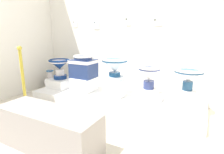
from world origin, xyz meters
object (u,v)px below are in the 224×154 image
info_placard_third (128,21)px  museum_bench (49,130)px  antique_toilet_squat_floral (59,65)px  plinth_block_tall_cobalt (186,100)px  antique_toilet_slender_white (84,66)px  plinth_block_squat_floral (61,83)px  plinth_block_slender_white (84,84)px  info_placard_second (96,25)px  antique_toilet_rightmost (115,66)px  plinth_block_pale_glazed (148,97)px  info_placard_fourth (158,22)px  info_placard_first (75,24)px  stanchion_post_near_left (25,93)px  antique_toilet_tall_cobalt (188,76)px  plinth_block_rightmost (115,88)px  decorative_vase_companion (50,81)px  antique_toilet_pale_glazed (149,76)px

info_placard_third → museum_bench: info_placard_third is taller
antique_toilet_squat_floral → plinth_block_tall_cobalt: antique_toilet_squat_floral is taller
antique_toilet_slender_white → plinth_block_squat_floral: bearing=-178.5°
plinth_block_slender_white → plinth_block_tall_cobalt: 1.64m
plinth_block_tall_cobalt → info_placard_second: 2.00m
antique_toilet_rightmost → plinth_block_pale_glazed: 0.69m
info_placard_fourth → info_placard_first: bearing=-180.0°
antique_toilet_rightmost → stanchion_post_near_left: bearing=-135.2°
antique_toilet_squat_floral → antique_toilet_rightmost: antique_toilet_rightmost is taller
antique_toilet_tall_cobalt → antique_toilet_rightmost: bearing=-174.9°
plinth_block_rightmost → info_placard_third: info_placard_third is taller
antique_toilet_rightmost → stanchion_post_near_left: stanchion_post_near_left is taller
plinth_block_squat_floral → antique_toilet_rightmost: 1.19m
info_placard_second → info_placard_fourth: info_placard_fourth is taller
plinth_block_pale_glazed → decorative_vase_companion: bearing=176.0°
antique_toilet_squat_floral → plinth_block_tall_cobalt: size_ratio=0.95×
plinth_block_squat_floral → info_placard_first: 1.18m
plinth_block_slender_white → decorative_vase_companion: 0.98m
museum_bench → info_placard_third: bearing=89.1°
antique_toilet_tall_cobalt → info_placard_third: info_placard_third is taller
plinth_block_tall_cobalt → info_placard_fourth: size_ratio=2.84×
info_placard_first → decorative_vase_companion: 1.26m
antique_toilet_rightmost → info_placard_third: (0.00, 0.48, 0.68)m
decorative_vase_companion → museum_bench: size_ratio=0.35×
antique_toilet_squat_floral → antique_toilet_pale_glazed: size_ratio=0.95×
plinth_block_rightmost → info_placard_third: bearing=89.6°
museum_bench → stanchion_post_near_left: bearing=154.2°
plinth_block_rightmost → decorative_vase_companion: (-1.55, 0.15, -0.11)m
decorative_vase_companion → stanchion_post_near_left: 1.25m
plinth_block_slender_white → stanchion_post_near_left: 0.97m
plinth_block_slender_white → stanchion_post_near_left: bearing=-110.4°
info_placard_third → plinth_block_tall_cobalt: bearing=-20.0°
antique_toilet_squat_floral → info_placard_second: (0.49, 0.50, 0.71)m
info_placard_first → antique_toilet_rightmost: bearing=-23.1°
plinth_block_rightmost → antique_toilet_rightmost: size_ratio=0.72×
plinth_block_pale_glazed → info_placard_fourth: bearing=94.9°
antique_toilet_slender_white → plinth_block_pale_glazed: (1.13, 0.01, -0.37)m
plinth_block_pale_glazed → antique_toilet_pale_glazed: size_ratio=0.93×
antique_toilet_rightmost → info_placard_fourth: (0.50, 0.48, 0.66)m
antique_toilet_slender_white → info_placard_second: info_placard_second is taller
plinth_block_rightmost → info_placard_fourth: size_ratio=2.12×
plinth_block_squat_floral → stanchion_post_near_left: 0.92m
plinth_block_tall_cobalt → antique_toilet_rightmost: bearing=-174.9°
antique_toilet_squat_floral → antique_toilet_rightmost: size_ratio=0.92×
plinth_block_slender_white → antique_toilet_pale_glazed: antique_toilet_pale_glazed is taller
antique_toilet_slender_white → museum_bench: (0.56, -1.34, -0.37)m
antique_toilet_tall_cobalt → info_placard_first: (-2.17, 0.38, 0.73)m
antique_toilet_squat_floral → antique_toilet_pale_glazed: 1.66m
antique_toilet_pale_glazed → museum_bench: size_ratio=0.37×
antique_toilet_tall_cobalt → info_placard_second: bearing=167.1°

